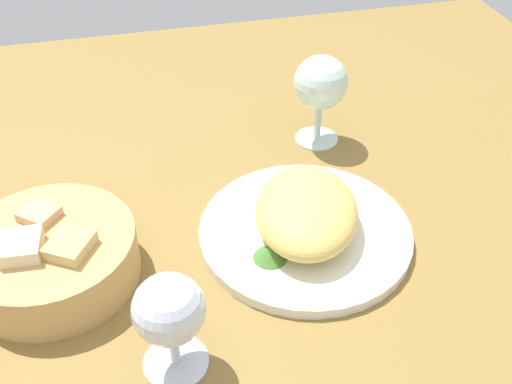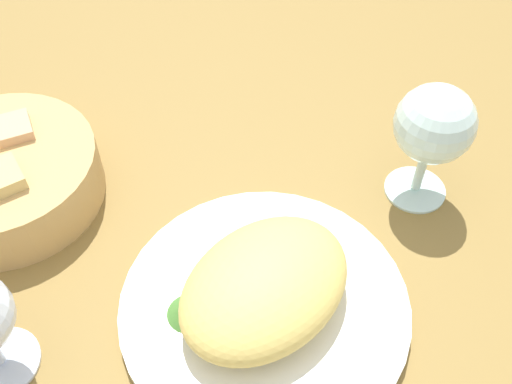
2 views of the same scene
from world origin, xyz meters
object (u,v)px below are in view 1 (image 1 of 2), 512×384
(plate, at_px, (305,232))
(wine_glass_near, at_px, (321,86))
(bread_basket, at_px, (51,256))
(wine_glass_far, at_px, (169,314))

(plate, bearing_deg, wine_glass_near, -22.16)
(plate, distance_m, bread_basket, 0.30)
(plate, distance_m, wine_glass_near, 0.23)
(wine_glass_far, bearing_deg, wine_glass_near, -37.16)
(bread_basket, xyz_separation_m, wine_glass_near, (0.19, -0.38, 0.06))
(plate, relative_size, wine_glass_near, 1.92)
(plate, xyz_separation_m, bread_basket, (0.01, 0.30, 0.02))
(plate, bearing_deg, bread_basket, 88.84)
(wine_glass_near, bearing_deg, bread_basket, 117.11)
(bread_basket, relative_size, wine_glass_far, 1.66)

